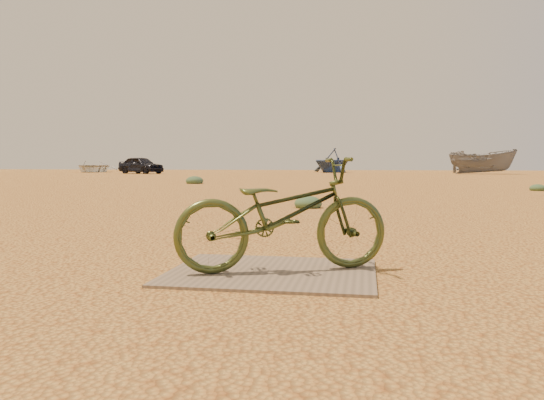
% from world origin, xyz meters
% --- Properties ---
extents(ground, '(120.00, 120.00, 0.00)m').
position_xyz_m(ground, '(0.00, 0.00, 0.00)').
color(ground, gold).
rests_on(ground, ground).
extents(plywood_board, '(1.57, 1.26, 0.02)m').
position_xyz_m(plywood_board, '(-0.41, -0.47, 0.01)').
color(plywood_board, '#7D6851').
rests_on(plywood_board, ground).
extents(bicycle, '(1.75, 1.17, 0.87)m').
position_xyz_m(bicycle, '(-0.33, -0.44, 0.46)').
color(bicycle, '#424F21').
rests_on(bicycle, plywood_board).
extents(car, '(4.33, 3.13, 1.37)m').
position_xyz_m(car, '(-17.48, 35.53, 0.68)').
color(car, black).
rests_on(car, ground).
extents(boat_near_left, '(4.43, 5.63, 1.06)m').
position_xyz_m(boat_near_left, '(-24.74, 41.15, 0.53)').
color(boat_near_left, beige).
rests_on(boat_near_left, ground).
extents(boat_far_left, '(5.42, 5.50, 2.19)m').
position_xyz_m(boat_far_left, '(-2.69, 42.99, 1.10)').
color(boat_far_left, '#374E78').
rests_on(boat_far_left, ground).
extents(boat_mid_right, '(5.23, 3.02, 1.91)m').
position_xyz_m(boat_mid_right, '(9.13, 38.86, 0.95)').
color(boat_mid_right, slate).
rests_on(boat_mid_right, ground).
extents(kale_a, '(0.52, 0.52, 0.29)m').
position_xyz_m(kale_a, '(-0.79, 5.55, 0.00)').
color(kale_a, '#4B6642').
rests_on(kale_a, ground).
extents(kale_b, '(0.47, 0.47, 0.26)m').
position_xyz_m(kale_b, '(5.47, 12.94, 0.00)').
color(kale_b, '#4B6642').
rests_on(kale_b, ground).
extents(kale_c, '(0.72, 0.72, 0.40)m').
position_xyz_m(kale_c, '(-6.66, 16.47, 0.00)').
color(kale_c, '#4B6642').
rests_on(kale_c, ground).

